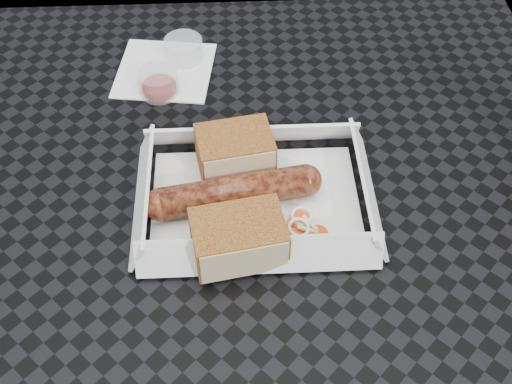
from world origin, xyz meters
TOP-DOWN VIEW (x-y plane):
  - patio_table at (0.00, 0.00)m, footprint 0.80×0.80m
  - food_tray at (-0.01, -0.01)m, footprint 0.22×0.15m
  - bratwurst at (-0.03, -0.01)m, footprint 0.19×0.06m
  - bread_near at (-0.03, 0.04)m, footprint 0.09×0.07m
  - bread_far at (-0.03, -0.07)m, footprint 0.10×0.07m
  - veg_garnish at (0.04, -0.04)m, footprint 0.03×0.03m
  - napkin at (-0.12, 0.22)m, footprint 0.14×0.14m
  - condiment_cup_sauce at (-0.12, 0.18)m, footprint 0.05×0.05m
  - condiment_cup_empty at (-0.09, 0.25)m, footprint 0.05×0.05m

SIDE VIEW (x-z plane):
  - patio_table at x=0.00m, z-range 0.30..1.04m
  - napkin at x=-0.12m, z-range 0.74..0.75m
  - food_tray at x=-0.01m, z-range 0.74..0.75m
  - veg_garnish at x=0.04m, z-range 0.75..0.75m
  - condiment_cup_sauce at x=-0.12m, z-range 0.74..0.78m
  - condiment_cup_empty at x=-0.09m, z-range 0.74..0.78m
  - bratwurst at x=-0.03m, z-range 0.75..0.78m
  - bread_far at x=-0.03m, z-range 0.75..0.79m
  - bread_near at x=-0.03m, z-range 0.75..0.80m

